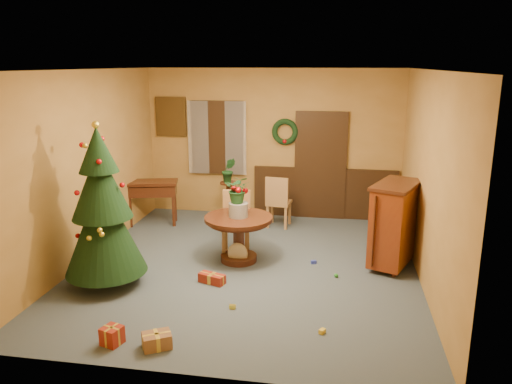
% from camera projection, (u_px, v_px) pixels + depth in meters
% --- Properties ---
extents(room_envelope, '(5.50, 5.50, 5.50)m').
position_uv_depth(room_envelope, '(282.00, 161.00, 9.81)').
color(room_envelope, '#3B4C56').
rests_on(room_envelope, ground).
extents(dining_table, '(1.05, 1.05, 0.72)m').
position_uv_depth(dining_table, '(239.00, 230.00, 7.65)').
color(dining_table, black).
rests_on(dining_table, floor).
extents(urn, '(0.30, 0.30, 0.22)m').
position_uv_depth(urn, '(238.00, 210.00, 7.57)').
color(urn, slate).
rests_on(urn, dining_table).
extents(centerpiece_plant, '(0.39, 0.33, 0.43)m').
position_uv_depth(centerpiece_plant, '(238.00, 189.00, 7.49)').
color(centerpiece_plant, '#1E4C23').
rests_on(centerpiece_plant, urn).
extents(chair_near, '(0.49, 0.49, 1.02)m').
position_uv_depth(chair_near, '(236.00, 220.00, 7.98)').
color(chair_near, olive).
rests_on(chair_near, floor).
extents(chair_far, '(0.47, 0.47, 0.98)m').
position_uv_depth(chair_far, '(278.00, 200.00, 9.23)').
color(chair_far, olive).
rests_on(chair_far, floor).
extents(guitar, '(0.42, 0.54, 0.72)m').
position_uv_depth(guitar, '(238.00, 240.00, 7.60)').
color(guitar, beige).
rests_on(guitar, floor).
extents(plant_stand, '(0.33, 0.33, 0.85)m').
position_uv_depth(plant_stand, '(229.00, 199.00, 9.30)').
color(plant_stand, black).
rests_on(plant_stand, floor).
extents(stand_plant, '(0.30, 0.26, 0.46)m').
position_uv_depth(stand_plant, '(229.00, 170.00, 9.17)').
color(stand_plant, '#19471E').
rests_on(stand_plant, plant_stand).
extents(christmas_tree, '(1.10, 1.10, 2.27)m').
position_uv_depth(christmas_tree, '(102.00, 210.00, 6.67)').
color(christmas_tree, '#382111').
rests_on(christmas_tree, floor).
extents(writing_desk, '(1.03, 0.68, 0.84)m').
position_uv_depth(writing_desk, '(152.00, 192.00, 9.40)').
color(writing_desk, black).
rests_on(writing_desk, floor).
extents(sideboard, '(0.88, 1.14, 1.29)m').
position_uv_depth(sideboard, '(394.00, 222.00, 7.41)').
color(sideboard, '#500F09').
rests_on(sideboard, floor).
extents(gift_a, '(0.37, 0.34, 0.16)m').
position_uv_depth(gift_a, '(157.00, 340.00, 5.39)').
color(gift_a, brown).
rests_on(gift_a, floor).
extents(gift_b, '(0.25, 0.25, 0.20)m').
position_uv_depth(gift_b, '(112.00, 336.00, 5.45)').
color(gift_b, maroon).
rests_on(gift_b, floor).
extents(gift_c, '(0.34, 0.32, 0.15)m').
position_uv_depth(gift_c, '(87.00, 275.00, 7.06)').
color(gift_c, brown).
rests_on(gift_c, floor).
extents(gift_d, '(0.40, 0.27, 0.13)m').
position_uv_depth(gift_d, '(212.00, 278.00, 6.97)').
color(gift_d, maroon).
rests_on(gift_d, floor).
extents(toy_a, '(0.09, 0.07, 0.05)m').
position_uv_depth(toy_a, '(314.00, 262.00, 7.66)').
color(toy_a, '#2A3BB9').
rests_on(toy_a, floor).
extents(toy_b, '(0.06, 0.06, 0.06)m').
position_uv_depth(toy_b, '(336.00, 275.00, 7.16)').
color(toy_b, '#299127').
rests_on(toy_b, floor).
extents(toy_c, '(0.08, 0.09, 0.05)m').
position_uv_depth(toy_c, '(322.00, 331.00, 5.68)').
color(toy_c, gold).
rests_on(toy_c, floor).
extents(toy_d, '(0.06, 0.06, 0.06)m').
position_uv_depth(toy_d, '(368.00, 267.00, 7.46)').
color(toy_d, red).
rests_on(toy_d, floor).
extents(toy_e, '(0.08, 0.05, 0.05)m').
position_uv_depth(toy_e, '(233.00, 307.00, 6.25)').
color(toy_e, yellow).
rests_on(toy_e, floor).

